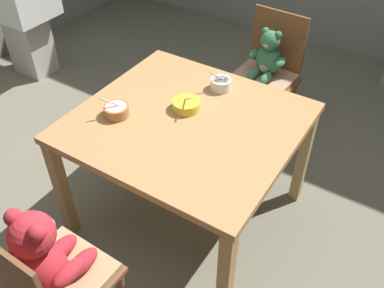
% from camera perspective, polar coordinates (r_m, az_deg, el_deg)
% --- Properties ---
extents(ground_plane, '(5.20, 5.20, 0.04)m').
position_cam_1_polar(ground_plane, '(2.65, -0.59, -9.35)').
color(ground_plane, slate).
extents(dining_table, '(1.09, 1.02, 0.71)m').
position_cam_1_polar(dining_table, '(2.19, -0.70, 1.56)').
color(dining_table, '#B6814D').
rests_on(dining_table, ground_plane).
extents(teddy_chair_far_center, '(0.44, 0.42, 0.89)m').
position_cam_1_polar(teddy_chair_far_center, '(2.92, 9.84, 9.83)').
color(teddy_chair_far_center, brown).
rests_on(teddy_chair_far_center, ground_plane).
extents(teddy_chair_near_front, '(0.39, 0.38, 0.90)m').
position_cam_1_polar(teddy_chair_near_front, '(1.79, -18.72, -15.38)').
color(teddy_chair_near_front, brown).
rests_on(teddy_chair_near_front, ground_plane).
extents(porridge_bowl_white_far_center, '(0.11, 0.11, 0.12)m').
position_cam_1_polar(porridge_bowl_white_far_center, '(2.35, 3.90, 8.06)').
color(porridge_bowl_white_far_center, silver).
rests_on(porridge_bowl_white_far_center, dining_table).
extents(porridge_bowl_yellow_center, '(0.14, 0.14, 0.12)m').
position_cam_1_polar(porridge_bowl_yellow_center, '(2.19, -0.77, 5.28)').
color(porridge_bowl_yellow_center, yellow).
rests_on(porridge_bowl_yellow_center, dining_table).
extents(porridge_bowl_terracotta_near_left, '(0.13, 0.13, 0.12)m').
position_cam_1_polar(porridge_bowl_terracotta_near_left, '(2.18, -10.11, 4.47)').
color(porridge_bowl_terracotta_near_left, '#B27144').
rests_on(porridge_bowl_terracotta_near_left, dining_table).
extents(sink_basin, '(0.52, 0.43, 0.87)m').
position_cam_1_polar(sink_basin, '(3.91, -21.94, 16.37)').
color(sink_basin, '#B7B2A8').
rests_on(sink_basin, ground_plane).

